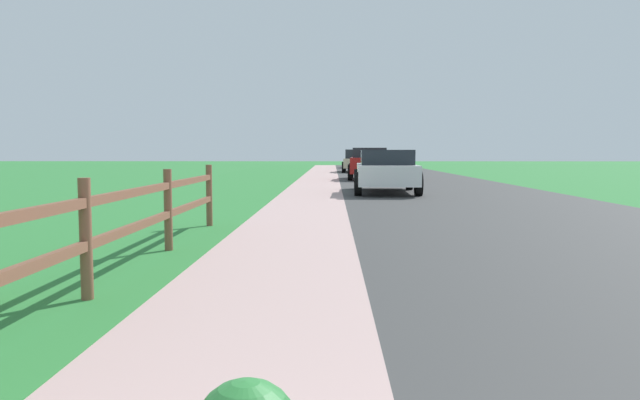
{
  "coord_description": "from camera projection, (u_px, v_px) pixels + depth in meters",
  "views": [
    {
      "loc": [
        -0.34,
        0.0,
        1.34
      ],
      "look_at": [
        -0.55,
        10.38,
        0.5
      ],
      "focal_mm": 33.61,
      "sensor_mm": 36.0,
      "label": 1
    }
  ],
  "objects": [
    {
      "name": "parked_suv_white",
      "position": [
        386.0,
        170.0,
        19.59
      ],
      "size": [
        2.18,
        4.79,
        1.4
      ],
      "color": "white",
      "rests_on": "ground"
    },
    {
      "name": "ground_plane",
      "position": [
        340.0,
        184.0,
        25.01
      ],
      "size": [
        120.0,
        120.0,
        0.0
      ],
      "primitive_type": "plane",
      "color": "#2E7B38"
    },
    {
      "name": "parked_car_beige",
      "position": [
        358.0,
        161.0,
        39.71
      ],
      "size": [
        2.17,
        4.7,
        1.49
      ],
      "color": "#C6B793",
      "rests_on": "ground"
    },
    {
      "name": "parked_car_red",
      "position": [
        369.0,
        163.0,
        29.11
      ],
      "size": [
        2.2,
        4.33,
        1.53
      ],
      "color": "maroon",
      "rests_on": "ground"
    },
    {
      "name": "grass_verge",
      "position": [
        240.0,
        181.0,
        27.09
      ],
      "size": [
        5.0,
        66.0,
        0.0
      ],
      "primitive_type": "cube",
      "color": "#2E7B38",
      "rests_on": "ground"
    },
    {
      "name": "rail_fence",
      "position": [
        85.0,
        229.0,
        5.36
      ],
      "size": [
        0.11,
        10.92,
        1.11
      ],
      "color": "brown",
      "rests_on": "ground"
    },
    {
      "name": "parked_car_silver",
      "position": [
        358.0,
        159.0,
        50.24
      ],
      "size": [
        2.11,
        4.45,
        1.36
      ],
      "color": "#B7BABF",
      "rests_on": "ground"
    },
    {
      "name": "road_asphalt",
      "position": [
        417.0,
        182.0,
        26.93
      ],
      "size": [
        7.0,
        66.0,
        0.01
      ],
      "primitive_type": "cube",
      "color": "#3B3B3B",
      "rests_on": "ground"
    },
    {
      "name": "curb_concrete",
      "position": [
        273.0,
        181.0,
        27.06
      ],
      "size": [
        6.0,
        66.0,
        0.01
      ],
      "primitive_type": "cube",
      "color": "#BD9A96",
      "rests_on": "ground"
    }
  ]
}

